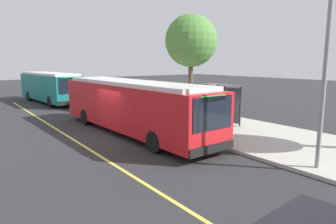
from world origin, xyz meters
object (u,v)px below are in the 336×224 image
object	(u,v)px
waiting_bench	(215,116)
transit_bus_main	(131,105)
route_sign_post	(212,103)
transit_bus_second	(50,86)

from	to	relation	value
waiting_bench	transit_bus_main	bearing A→B (deg)	-104.02
waiting_bench	route_sign_post	size ratio (longest dim) A/B	0.57
transit_bus_second	waiting_bench	bearing A→B (deg)	17.51
transit_bus_main	transit_bus_second	world-z (taller)	same
transit_bus_main	route_sign_post	size ratio (longest dim) A/B	4.52
transit_bus_main	transit_bus_second	distance (m)	15.96
transit_bus_second	route_sign_post	world-z (taller)	same
transit_bus_second	waiting_bench	world-z (taller)	transit_bus_second
waiting_bench	route_sign_post	bearing A→B (deg)	-47.96
transit_bus_second	waiting_bench	xyz separation A→B (m)	(17.27, 5.45, -0.98)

